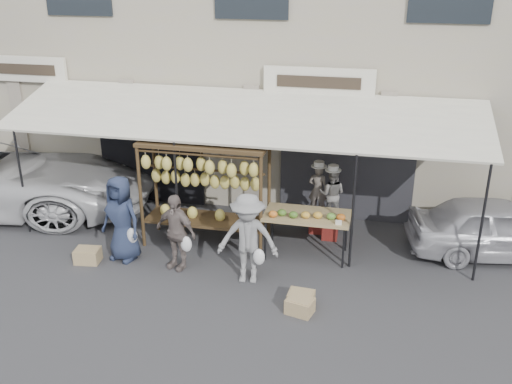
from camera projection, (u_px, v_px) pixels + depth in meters
The scene contains 16 objects.
ground_plane at pixel (209, 281), 10.63m from camera, with size 90.00×90.00×0.00m, color #2D2D30.
shophouse at pixel (278, 38), 15.13m from camera, with size 24.00×6.15×7.30m.
awning at pixel (239, 117), 11.72m from camera, with size 10.00×2.35×2.92m.
banana_rack at pixel (204, 174), 11.44m from camera, with size 2.60×0.90×2.24m.
produce_table at pixel (307, 216), 11.23m from camera, with size 1.70×0.90×1.04m.
vendor_left at pixel (318, 190), 12.21m from camera, with size 0.42×0.27×1.14m, color #665E57.
vendor_right at pixel (332, 194), 11.91m from camera, with size 0.55×0.43×1.14m, color slate.
customer_left at pixel (121, 219), 11.15m from camera, with size 0.85×0.55×1.74m, color #212A44.
customer_mid at pixel (176, 232), 10.85m from camera, with size 0.89×0.37×1.52m, color #71645E.
customer_right at pixel (248, 239), 10.34m from camera, with size 1.12×0.64×1.73m, color gray.
stool_left at pixel (316, 223), 12.51m from camera, with size 0.30×0.30×0.42m, color maroon.
stool_right at pixel (330, 229), 12.21m from camera, with size 0.32×0.32×0.45m, color maroon.
crate_near_a at pixel (300, 306), 9.63m from camera, with size 0.44×0.34×0.27m, color tan.
crate_near_b at pixel (301, 299), 9.83m from camera, with size 0.44×0.33×0.26m, color tan.
crate_far at pixel (88, 255), 11.27m from camera, with size 0.47×0.36×0.28m, color tan.
sedan at pixel (499, 228), 11.38m from camera, with size 1.42×3.52×1.20m, color #ACABB1.
Camera 1 is at (2.91, -8.80, 5.53)m, focal length 40.00 mm.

